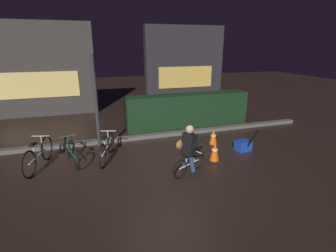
{
  "coord_description": "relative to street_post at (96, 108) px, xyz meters",
  "views": [
    {
      "loc": [
        -1.79,
        -5.67,
        3.03
      ],
      "look_at": [
        0.2,
        0.6,
        0.9
      ],
      "focal_mm": 26.85,
      "sensor_mm": 36.0,
      "label": 1
    }
  ],
  "objects": [
    {
      "name": "parked_bike_center_left",
      "position": [
        0.16,
        -0.31,
        -1.07
      ],
      "size": [
        0.57,
        1.57,
        0.75
      ],
      "rotation": [
        0.0,
        0.0,
        1.27
      ],
      "color": "black",
      "rests_on": "ground"
    },
    {
      "name": "closed_umbrella",
      "position": [
        4.19,
        -1.15,
        -1.02
      ],
      "size": [
        0.12,
        0.44,
        0.77
      ],
      "primitive_type": "cylinder",
      "rotation": [
        0.0,
        0.49,
        4.88
      ],
      "color": "black",
      "rests_on": "ground"
    },
    {
      "name": "sidewalk_curb",
      "position": [
        1.64,
        1.0,
        -1.35
      ],
      "size": [
        12.0,
        0.24,
        0.12
      ],
      "primitive_type": "cube",
      "color": "#56544F",
      "rests_on": "ground"
    },
    {
      "name": "ground_plane",
      "position": [
        1.64,
        -1.2,
        -1.41
      ],
      "size": [
        40.0,
        40.0,
        0.0
      ],
      "primitive_type": "plane",
      "color": "black"
    },
    {
      "name": "blue_crate",
      "position": [
        4.11,
        -0.9,
        -1.26
      ],
      "size": [
        0.48,
        0.38,
        0.3
      ],
      "primitive_type": "cube",
      "rotation": [
        0.0,
        0.0,
        0.15
      ],
      "color": "#193DB7",
      "rests_on": "ground"
    },
    {
      "name": "street_post",
      "position": [
        0.0,
        0.0,
        0.0
      ],
      "size": [
        0.1,
        0.1,
        2.82
      ],
      "primitive_type": "cylinder",
      "color": "#2D2D33",
      "rests_on": "ground"
    },
    {
      "name": "parked_bike_leftmost",
      "position": [
        -1.53,
        -0.28,
        -1.06
      ],
      "size": [
        0.54,
        1.64,
        0.78
      ],
      "rotation": [
        0.0,
        0.0,
        1.3
      ],
      "color": "black",
      "rests_on": "ground"
    },
    {
      "name": "hedge_row",
      "position": [
        3.44,
        1.9,
        -0.78
      ],
      "size": [
        4.8,
        0.7,
        1.25
      ],
      "primitive_type": "cube",
      "color": "black",
      "rests_on": "ground"
    },
    {
      "name": "parked_bike_left_mid",
      "position": [
        -0.75,
        -0.23,
        -1.09
      ],
      "size": [
        0.52,
        1.46,
        0.7
      ],
      "rotation": [
        0.0,
        0.0,
        1.85
      ],
      "color": "black",
      "rests_on": "ground"
    },
    {
      "name": "storefront_left",
      "position": [
        -2.26,
        5.3,
        0.58
      ],
      "size": [
        4.9,
        0.54,
        4.0
      ],
      "color": "#383330",
      "rests_on": "ground"
    },
    {
      "name": "traffic_cone_near",
      "position": [
        2.94,
        -1.3,
        -1.13
      ],
      "size": [
        0.36,
        0.36,
        0.59
      ],
      "color": "black",
      "rests_on": "ground"
    },
    {
      "name": "storefront_right",
      "position": [
        4.84,
        6.0,
        0.58
      ],
      "size": [
        4.27,
        0.54,
        4.0
      ],
      "color": "#262328",
      "rests_on": "ground"
    },
    {
      "name": "traffic_cone_far",
      "position": [
        3.47,
        -0.21,
        -1.15
      ],
      "size": [
        0.36,
        0.36,
        0.54
      ],
      "color": "black",
      "rests_on": "ground"
    },
    {
      "name": "cyclist",
      "position": [
        2.0,
        -1.71,
        -0.78
      ],
      "size": [
        1.07,
        0.6,
        1.25
      ],
      "rotation": [
        0.0,
        0.0,
        0.49
      ],
      "color": "black",
      "rests_on": "ground"
    }
  ]
}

